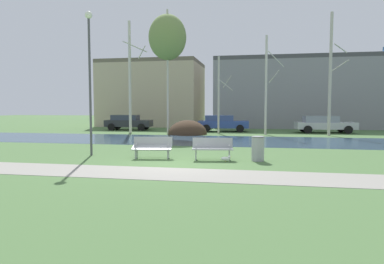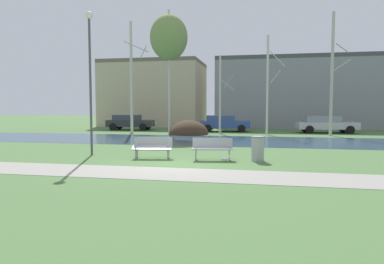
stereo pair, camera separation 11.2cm
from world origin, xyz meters
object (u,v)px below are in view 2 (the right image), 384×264
trash_bin (258,148)px  parked_hatch_third_silver (325,124)px  parked_sedan_second_blue (224,123)px  bench_right (212,148)px  seagull (226,158)px  parked_van_nearest_dark (130,122)px  streetlamp (90,62)px  bench_left (152,147)px

trash_bin → parked_hatch_third_silver: 16.81m
parked_sedan_second_blue → bench_right: bearing=-85.9°
bench_right → seagull: 0.76m
trash_bin → parked_sedan_second_blue: bearing=100.4°
parked_van_nearest_dark → parked_hatch_third_silver: parked_hatch_third_silver is taller
trash_bin → parked_van_nearest_dark: (-11.61, 16.39, 0.24)m
bench_right → seagull: bearing=-34.1°
streetlamp → parked_hatch_third_silver: size_ratio=1.29×
bench_left → trash_bin: bearing=1.1°
bench_left → parked_van_nearest_dark: size_ratio=0.39×
bench_left → parked_hatch_third_silver: (9.58, 16.02, 0.27)m
bench_left → parked_sedan_second_blue: size_ratio=0.38×
streetlamp → parked_van_nearest_dark: 17.02m
bench_left → trash_bin: (4.24, 0.08, 0.03)m
parked_sedan_second_blue → streetlamp: bearing=-104.9°
bench_left → streetlamp: bearing=172.3°
trash_bin → seagull: trash_bin is taller
bench_left → parked_hatch_third_silver: parked_hatch_third_silver is taller
trash_bin → parked_hatch_third_silver: size_ratio=0.20×
bench_right → parked_sedan_second_blue: bearing=94.1°
bench_left → parked_van_nearest_dark: (-7.37, 16.48, 0.27)m
parked_sedan_second_blue → parked_hatch_third_silver: size_ratio=0.91×
bench_right → parked_sedan_second_blue: parked_sedan_second_blue is taller
parked_hatch_third_silver → streetlamp: bearing=-128.6°
bench_left → parked_van_nearest_dark: bearing=114.1°
streetlamp → parked_sedan_second_blue: size_ratio=1.41×
bench_left → bench_right: 2.48m
parked_sedan_second_blue → parked_hatch_third_silver: (8.26, -0.09, -0.00)m
seagull → parked_hatch_third_silver: 17.66m
seagull → parked_van_nearest_dark: bearing=121.7°
trash_bin → parked_sedan_second_blue: size_ratio=0.22×
bench_left → parked_sedan_second_blue: parked_sedan_second_blue is taller
parked_van_nearest_dark → parked_hatch_third_silver: size_ratio=0.89×
parked_sedan_second_blue → parked_hatch_third_silver: 8.27m
parked_van_nearest_dark → seagull: bearing=-58.3°
trash_bin → parked_sedan_second_blue: (-2.93, 16.03, 0.25)m
parked_van_nearest_dark → parked_sedan_second_blue: 8.69m
seagull → trash_bin: bearing=21.0°
bench_right → streetlamp: (-5.36, 0.39, 3.55)m
streetlamp → bench_left: bearing=-7.7°
trash_bin → parked_van_nearest_dark: parked_van_nearest_dark is taller
streetlamp → parked_hatch_third_silver: bearing=51.4°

